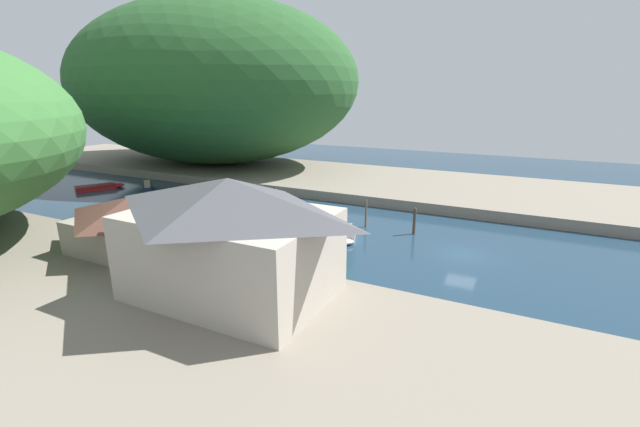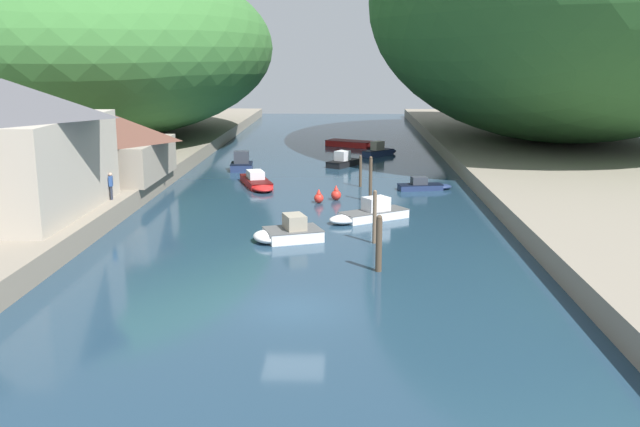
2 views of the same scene
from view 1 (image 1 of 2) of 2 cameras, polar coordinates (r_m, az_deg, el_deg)
The scene contains 20 objects.
water_surface at distance 52.24m, azimuth -15.89°, elevation 0.13°, with size 130.00×130.00×0.00m, color #1E384C.
right_bank at distance 69.89m, azimuth -3.37°, elevation 5.18°, with size 22.00×120.00×1.24m.
hillside_right at distance 80.07m, azimuth -14.82°, elevation 16.52°, with size 38.93×54.50×27.78m.
waterfront_building at distance 27.14m, azimuth -11.83°, elevation -2.91°, with size 9.09×13.06×7.53m.
boathouse_shed at distance 37.21m, azimuth -23.77°, elevation -1.24°, with size 6.84×9.98×4.54m.
boat_near_quay at distance 58.91m, azimuth -20.16°, elevation 1.96°, with size 3.63×4.55×1.43m.
boat_moored_right at distance 69.93m, azimuth -27.10°, elevation 3.19°, with size 6.68×4.86×0.64m.
boat_yellow_tender at distance 51.13m, azimuth -25.44°, elevation -0.58°, with size 2.10×3.36×1.74m.
boat_white_cruiser at distance 40.95m, azimuth 3.16°, elevation -2.98°, with size 4.24×3.29×1.43m.
boat_mid_channel at distance 46.90m, azimuth -17.16°, elevation -1.33°, with size 3.57×6.70×1.11m.
boat_navy_launch at distance 66.16m, azimuth -22.01°, elevation 3.26°, with size 3.87×4.09×1.49m.
boat_open_rowboat at distance 55.94m, azimuth -7.42°, elevation 1.99°, with size 4.26×1.90×1.00m.
boat_cabin_cruiser at distance 46.98m, azimuth -0.23°, elevation -0.47°, with size 5.36×4.26×1.39m.
mooring_post_nearest at distance 43.32m, azimuth 12.47°, elevation -0.96°, with size 0.30×0.30×2.75m.
mooring_post_second at distance 44.74m, azimuth 6.15°, elevation 0.01°, with size 0.21×0.21×2.95m.
mooring_post_fourth at distance 49.73m, azimuth -5.93°, elevation 1.79°, with size 0.24×0.24×3.17m.
mooring_post_farthest at distance 52.53m, azimuth -11.41°, elevation 1.92°, with size 0.22×0.22×2.45m.
channel_buoy_near at distance 46.85m, azimuth -7.58°, elevation -0.70°, with size 0.66×0.66×0.99m.
channel_buoy_far at distance 48.35m, azimuth -7.82°, elevation -0.15°, with size 0.71×0.71×1.06m.
person_on_quay at distance 33.64m, azimuth -12.27°, elevation -4.44°, with size 0.29×0.41×1.69m.
Camera 1 is at (-36.66, -4.56, 13.79)m, focal length 24.00 mm.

